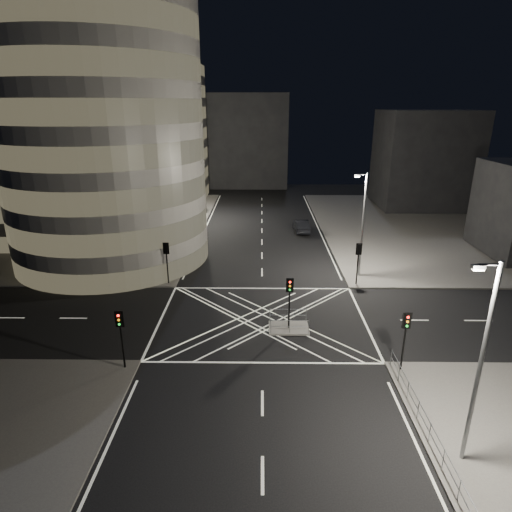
{
  "coord_description": "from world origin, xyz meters",
  "views": [
    {
      "loc": [
        -0.12,
        -30.08,
        16.07
      ],
      "look_at": [
        -0.56,
        6.49,
        3.0
      ],
      "focal_mm": 30.0,
      "sensor_mm": 36.0,
      "label": 1
    }
  ],
  "objects_px": {
    "traffic_signal_fl": "(167,255)",
    "traffic_signal_fr": "(358,256)",
    "street_lamp_right_far": "(362,222)",
    "traffic_signal_nr": "(406,331)",
    "traffic_signal_island": "(290,294)",
    "street_lamp_left_far": "(195,183)",
    "street_lamp_right_near": "(480,360)",
    "traffic_signal_nl": "(121,329)",
    "sedan": "(301,226)",
    "street_lamp_left_near": "(169,214)",
    "central_island": "(289,328)"
  },
  "relations": [
    {
      "from": "traffic_signal_nl",
      "to": "traffic_signal_fl",
      "type": "bearing_deg",
      "value": 90.0
    },
    {
      "from": "street_lamp_right_far",
      "to": "traffic_signal_island",
      "type": "bearing_deg",
      "value": -125.3
    },
    {
      "from": "street_lamp_left_near",
      "to": "sedan",
      "type": "relative_size",
      "value": 2.02
    },
    {
      "from": "street_lamp_right_far",
      "to": "street_lamp_right_near",
      "type": "bearing_deg",
      "value": -90.0
    },
    {
      "from": "traffic_signal_nl",
      "to": "street_lamp_right_far",
      "type": "bearing_deg",
      "value": 40.91
    },
    {
      "from": "traffic_signal_nl",
      "to": "street_lamp_right_near",
      "type": "relative_size",
      "value": 0.4
    },
    {
      "from": "traffic_signal_fl",
      "to": "sedan",
      "type": "relative_size",
      "value": 0.81
    },
    {
      "from": "street_lamp_right_near",
      "to": "traffic_signal_nl",
      "type": "bearing_deg",
      "value": 158.45
    },
    {
      "from": "central_island",
      "to": "sedan",
      "type": "xyz_separation_m",
      "value": [
        3.23,
        26.17,
        0.74
      ]
    },
    {
      "from": "central_island",
      "to": "traffic_signal_island",
      "type": "xyz_separation_m",
      "value": [
        0.0,
        0.0,
        2.84
      ]
    },
    {
      "from": "traffic_signal_fl",
      "to": "traffic_signal_fr",
      "type": "xyz_separation_m",
      "value": [
        17.6,
        0.0,
        0.0
      ]
    },
    {
      "from": "central_island",
      "to": "traffic_signal_island",
      "type": "height_order",
      "value": "traffic_signal_island"
    },
    {
      "from": "central_island",
      "to": "street_lamp_right_far",
      "type": "height_order",
      "value": "street_lamp_right_far"
    },
    {
      "from": "street_lamp_left_near",
      "to": "street_lamp_left_far",
      "type": "relative_size",
      "value": 1.0
    },
    {
      "from": "traffic_signal_island",
      "to": "street_lamp_left_far",
      "type": "xyz_separation_m",
      "value": [
        -11.44,
        31.5,
        2.63
      ]
    },
    {
      "from": "central_island",
      "to": "traffic_signal_fr",
      "type": "height_order",
      "value": "traffic_signal_fr"
    },
    {
      "from": "street_lamp_left_far",
      "to": "street_lamp_right_near",
      "type": "xyz_separation_m",
      "value": [
        18.87,
        -44.0,
        0.0
      ]
    },
    {
      "from": "street_lamp_right_near",
      "to": "traffic_signal_fr",
      "type": "bearing_deg",
      "value": 91.75
    },
    {
      "from": "traffic_signal_nr",
      "to": "sedan",
      "type": "distance_m",
      "value": 31.74
    },
    {
      "from": "traffic_signal_nr",
      "to": "street_lamp_right_far",
      "type": "distance_m",
      "value": 16.03
    },
    {
      "from": "street_lamp_left_near",
      "to": "street_lamp_right_far",
      "type": "bearing_deg",
      "value": -9.03
    },
    {
      "from": "traffic_signal_fr",
      "to": "traffic_signal_island",
      "type": "height_order",
      "value": "same"
    },
    {
      "from": "sedan",
      "to": "central_island",
      "type": "bearing_deg",
      "value": 80.19
    },
    {
      "from": "street_lamp_right_far",
      "to": "sedan",
      "type": "relative_size",
      "value": 2.02
    },
    {
      "from": "traffic_signal_nl",
      "to": "traffic_signal_island",
      "type": "relative_size",
      "value": 1.0
    },
    {
      "from": "street_lamp_left_far",
      "to": "traffic_signal_nl",
      "type": "bearing_deg",
      "value": -89.01
    },
    {
      "from": "traffic_signal_island",
      "to": "street_lamp_right_near",
      "type": "xyz_separation_m",
      "value": [
        7.44,
        -12.5,
        2.63
      ]
    },
    {
      "from": "street_lamp_right_far",
      "to": "traffic_signal_nr",
      "type": "bearing_deg",
      "value": -92.3
    },
    {
      "from": "traffic_signal_fl",
      "to": "street_lamp_left_far",
      "type": "height_order",
      "value": "street_lamp_left_far"
    },
    {
      "from": "sedan",
      "to": "traffic_signal_nr",
      "type": "bearing_deg",
      "value": 93.69
    },
    {
      "from": "traffic_signal_fr",
      "to": "street_lamp_left_near",
      "type": "xyz_separation_m",
      "value": [
        -18.24,
        5.2,
        2.63
      ]
    },
    {
      "from": "traffic_signal_fr",
      "to": "street_lamp_right_far",
      "type": "xyz_separation_m",
      "value": [
        0.64,
        2.2,
        2.63
      ]
    },
    {
      "from": "traffic_signal_fr",
      "to": "sedan",
      "type": "xyz_separation_m",
      "value": [
        -3.57,
        17.87,
        -2.1
      ]
    },
    {
      "from": "street_lamp_right_near",
      "to": "sedan",
      "type": "distance_m",
      "value": 39.18
    },
    {
      "from": "traffic_signal_fl",
      "to": "traffic_signal_nl",
      "type": "bearing_deg",
      "value": -90.0
    },
    {
      "from": "central_island",
      "to": "traffic_signal_fl",
      "type": "distance_m",
      "value": 13.91
    },
    {
      "from": "central_island",
      "to": "traffic_signal_nr",
      "type": "xyz_separation_m",
      "value": [
        6.8,
        -5.3,
        2.84
      ]
    },
    {
      "from": "central_island",
      "to": "street_lamp_right_far",
      "type": "distance_m",
      "value": 13.98
    },
    {
      "from": "street_lamp_right_far",
      "to": "sedan",
      "type": "distance_m",
      "value": 16.9
    },
    {
      "from": "central_island",
      "to": "traffic_signal_nr",
      "type": "bearing_deg",
      "value": -37.93
    },
    {
      "from": "traffic_signal_nl",
      "to": "street_lamp_left_far",
      "type": "xyz_separation_m",
      "value": [
        -0.64,
        36.8,
        2.63
      ]
    },
    {
      "from": "traffic_signal_fr",
      "to": "street_lamp_left_far",
      "type": "distance_m",
      "value": 29.63
    },
    {
      "from": "traffic_signal_nl",
      "to": "street_lamp_right_far",
      "type": "height_order",
      "value": "street_lamp_right_far"
    },
    {
      "from": "traffic_signal_fl",
      "to": "sedan",
      "type": "bearing_deg",
      "value": 51.86
    },
    {
      "from": "street_lamp_right_far",
      "to": "traffic_signal_nl",
      "type": "bearing_deg",
      "value": -139.09
    },
    {
      "from": "street_lamp_left_far",
      "to": "street_lamp_right_far",
      "type": "relative_size",
      "value": 1.0
    },
    {
      "from": "street_lamp_left_far",
      "to": "sedan",
      "type": "xyz_separation_m",
      "value": [
        14.67,
        -5.33,
        -4.72
      ]
    },
    {
      "from": "street_lamp_left_far",
      "to": "street_lamp_right_near",
      "type": "distance_m",
      "value": 47.88
    },
    {
      "from": "central_island",
      "to": "traffic_signal_fr",
      "type": "xyz_separation_m",
      "value": [
        6.8,
        8.3,
        2.84
      ]
    },
    {
      "from": "traffic_signal_nl",
      "to": "street_lamp_left_near",
      "type": "xyz_separation_m",
      "value": [
        -0.64,
        18.8,
        2.63
      ]
    }
  ]
}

